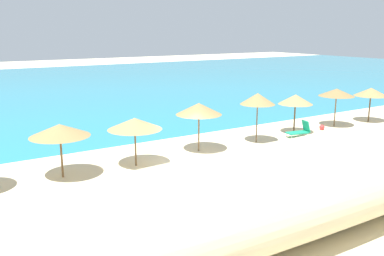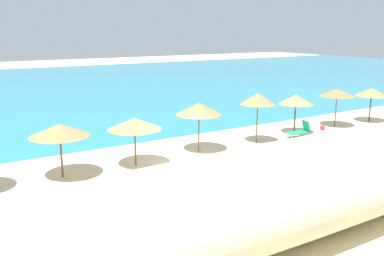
% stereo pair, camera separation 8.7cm
% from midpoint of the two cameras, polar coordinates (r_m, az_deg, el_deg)
% --- Properties ---
extents(ground_plane, '(160.00, 160.00, 0.00)m').
position_cam_midpoint_polar(ground_plane, '(21.09, -0.16, -5.07)').
color(ground_plane, beige).
extents(sea_water, '(160.00, 56.50, 0.01)m').
position_cam_midpoint_polar(sea_water, '(52.03, -20.13, 5.05)').
color(sea_water, teal).
rests_on(sea_water, ground_plane).
extents(dune_ridge, '(43.81, 5.35, 2.80)m').
position_cam_midpoint_polar(dune_ridge, '(16.27, 17.97, -6.12)').
color(dune_ridge, beige).
rests_on(dune_ridge, ground_plane).
extents(beach_umbrella_3, '(2.70, 2.70, 2.49)m').
position_cam_midpoint_polar(beach_umbrella_3, '(19.77, -17.33, -0.29)').
color(beach_umbrella_3, brown).
rests_on(beach_umbrella_3, ground_plane).
extents(beach_umbrella_4, '(2.66, 2.66, 2.43)m').
position_cam_midpoint_polar(beach_umbrella_4, '(20.68, -7.63, 0.58)').
color(beach_umbrella_4, brown).
rests_on(beach_umbrella_4, ground_plane).
extents(beach_umbrella_5, '(2.53, 2.53, 2.71)m').
position_cam_midpoint_polar(beach_umbrella_5, '(23.01, 1.04, 2.60)').
color(beach_umbrella_5, brown).
rests_on(beach_umbrella_5, ground_plane).
extents(beach_umbrella_6, '(2.07, 2.07, 2.98)m').
position_cam_midpoint_polar(beach_umbrella_6, '(25.06, 8.97, 3.91)').
color(beach_umbrella_6, brown).
rests_on(beach_umbrella_6, ground_plane).
extents(beach_umbrella_7, '(2.19, 2.19, 2.56)m').
position_cam_midpoint_polar(beach_umbrella_7, '(27.87, 13.93, 3.76)').
color(beach_umbrella_7, brown).
rests_on(beach_umbrella_7, ground_plane).
extents(beach_umbrella_8, '(2.43, 2.43, 2.65)m').
position_cam_midpoint_polar(beach_umbrella_8, '(30.76, 19.07, 4.55)').
color(beach_umbrella_8, brown).
rests_on(beach_umbrella_8, ground_plane).
extents(beach_umbrella_9, '(2.38, 2.38, 2.49)m').
position_cam_midpoint_polar(beach_umbrella_9, '(33.29, 23.16, 4.48)').
color(beach_umbrella_9, brown).
rests_on(beach_umbrella_9, ground_plane).
extents(lounge_chair_0, '(1.56, 0.93, 1.04)m').
position_cam_midpoint_polar(lounge_chair_0, '(27.32, 14.48, -0.35)').
color(lounge_chair_0, '#199972').
rests_on(lounge_chair_0, ground_plane).
extents(beach_ball, '(0.35, 0.35, 0.35)m').
position_cam_midpoint_polar(beach_ball, '(29.73, 17.26, 0.07)').
color(beach_ball, red).
rests_on(beach_ball, ground_plane).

